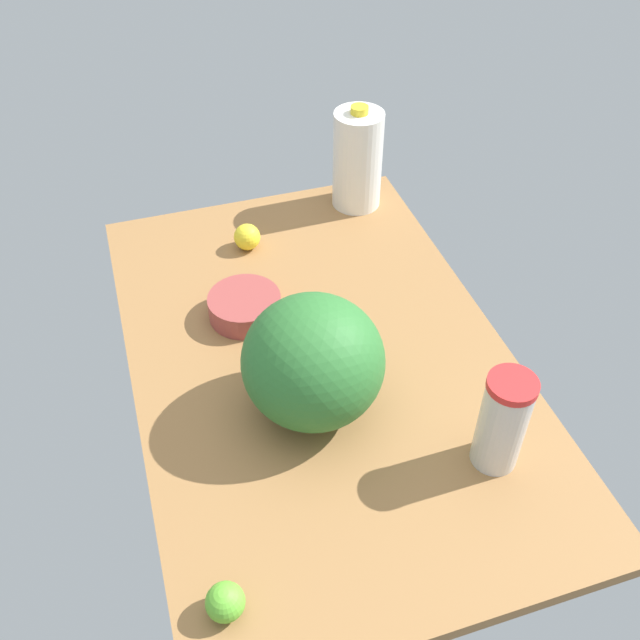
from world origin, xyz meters
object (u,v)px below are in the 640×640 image
lime_loose (225,602)px  watermelon (313,362)px  mixing_bowl (245,306)px  milk_jug (358,160)px  lemon_near_front (247,237)px  tumbler_cup (503,422)px

lime_loose → watermelon: bearing=-35.3°
mixing_bowl → lime_loose: size_ratio=2.60×
milk_jug → lemon_near_front: milk_jug is taller
tumbler_cup → lemon_near_front: tumbler_cup is taller
milk_jug → tumbler_cup: bearing=177.4°
mixing_bowl → watermelon: 31.26cm
mixing_bowl → milk_jug: size_ratio=0.58×
lemon_near_front → lime_loose: bearing=164.7°
mixing_bowl → tumbler_cup: tumbler_cup is taller
milk_jug → lemon_near_front: (-10.40, 31.54, -9.58)cm
lime_loose → mixing_bowl: bearing=-15.6°
mixing_bowl → watermelon: bearing=-167.2°
watermelon → tumbler_cup: watermelon is taller
mixing_bowl → lime_loose: 65.82cm
mixing_bowl → milk_jug: milk_jug is taller
watermelon → tumbler_cup: size_ratio=1.28×
watermelon → milk_jug: size_ratio=0.97×
milk_jug → lime_loose: size_ratio=4.48×
mixing_bowl → lime_loose: bearing=164.4°
lemon_near_front → milk_jug: bearing=-71.7°
watermelon → tumbler_cup: bearing=-128.0°
watermelon → lemon_near_front: watermelon is taller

